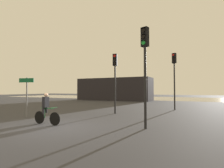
{
  "coord_description": "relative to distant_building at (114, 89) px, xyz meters",
  "views": [
    {
      "loc": [
        5.99,
        -6.25,
        1.77
      ],
      "look_at": [
        0.5,
        5.0,
        2.2
      ],
      "focal_mm": 28.0,
      "sensor_mm": 36.0,
      "label": 1
    }
  ],
  "objects": [
    {
      "name": "traffic_light_center",
      "position": [
        7.5,
        -15.73,
        1.22
      ],
      "size": [
        0.36,
        0.38,
        4.5
      ],
      "rotation": [
        0.0,
        0.0,
        3.33
      ],
      "color": "black",
      "rests_on": "ground"
    },
    {
      "name": "traffic_light_near_right",
      "position": [
        10.91,
        -19.75,
        1.34
      ],
      "size": [
        0.38,
        0.4,
        4.68
      ],
      "rotation": [
        0.0,
        0.0,
        2.83
      ],
      "color": "black",
      "rests_on": "ground"
    },
    {
      "name": "distant_building",
      "position": [
        0.0,
        0.0,
        0.0
      ],
      "size": [
        12.94,
        4.0,
        3.8
      ],
      "primitive_type": "cube",
      "color": "black",
      "rests_on": "ground"
    },
    {
      "name": "direction_sign_post",
      "position": [
        2.92,
        -19.75,
        -0.21
      ],
      "size": [
        1.08,
        0.28,
        2.6
      ],
      "rotation": [
        0.0,
        0.0,
        3.38
      ],
      "color": "slate",
      "rests_on": "ground"
    },
    {
      "name": "traffic_light_far_right",
      "position": [
        11.26,
        -11.3,
        1.57
      ],
      "size": [
        0.39,
        0.41,
        5.05
      ],
      "rotation": [
        0.0,
        0.0,
        2.72
      ],
      "color": "black",
      "rests_on": "ground"
    },
    {
      "name": "cyclist",
      "position": [
        6.05,
        -21.02,
        -1.08
      ],
      "size": [
        1.71,
        0.46,
        1.62
      ],
      "rotation": [
        0.0,
        0.0,
        -1.56
      ],
      "color": "black",
      "rests_on": "ground"
    },
    {
      "name": "water_strip",
      "position": [
        7.07,
        10.0,
        -1.9
      ],
      "size": [
        80.0,
        16.0,
        0.01
      ],
      "primitive_type": "cube",
      "color": "gray",
      "rests_on": "ground"
    },
    {
      "name": "ground_plane",
      "position": [
        7.07,
        -21.39,
        -1.9
      ],
      "size": [
        120.0,
        120.0,
        0.0
      ],
      "primitive_type": "plane",
      "color": "#333338"
    }
  ]
}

